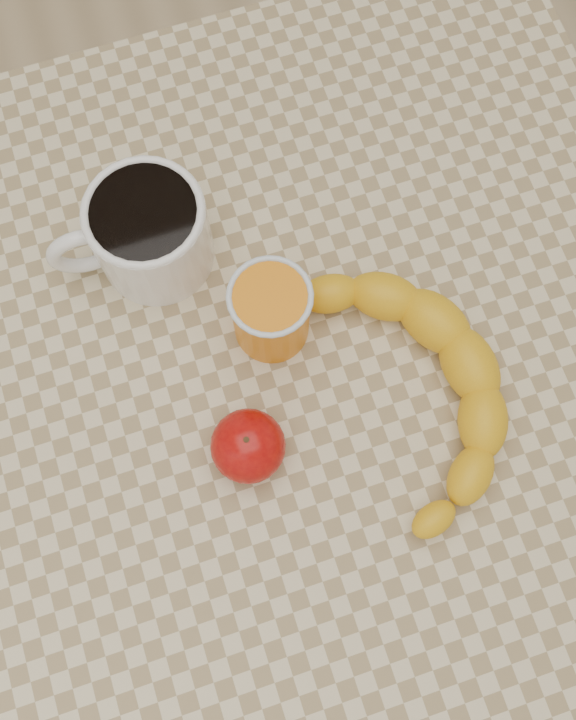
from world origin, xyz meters
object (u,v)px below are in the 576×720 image
object	(u,v)px
coffee_mug	(147,232)
apple	(248,446)
banana	(401,388)
orange_juice_glass	(271,312)
table	(288,388)

from	to	relation	value
coffee_mug	apple	size ratio (longest dim) A/B	1.78
apple	banana	bearing A→B (deg)	3.14
coffee_mug	orange_juice_glass	world-z (taller)	coffee_mug
coffee_mug	banana	size ratio (longest dim) A/B	0.47
apple	banana	xyz separation A→B (m)	(0.15, 0.01, -0.01)
table	banana	world-z (taller)	banana
coffee_mug	banana	distance (m)	0.27
orange_juice_glass	table	bearing A→B (deg)	-85.90
apple	table	bearing A→B (deg)	48.57
orange_juice_glass	apple	xyz separation A→B (m)	(-0.06, -0.11, -0.01)
coffee_mug	apple	distance (m)	0.22
table	orange_juice_glass	size ratio (longest dim) A/B	9.07
coffee_mug	orange_juice_glass	xyz separation A→B (m)	(0.09, -0.11, -0.01)
table	banana	size ratio (longest dim) A/B	2.39
table	apple	bearing A→B (deg)	-131.43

